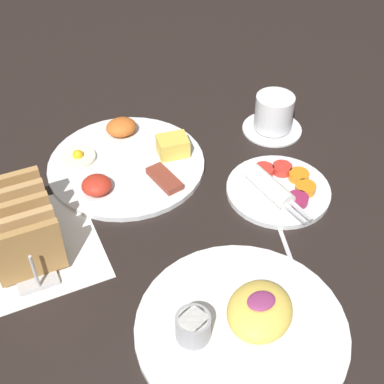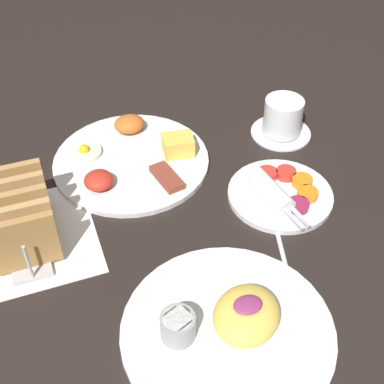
% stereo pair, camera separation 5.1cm
% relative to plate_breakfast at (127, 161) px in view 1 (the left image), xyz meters
% --- Properties ---
extents(ground_plane, '(3.00, 3.00, 0.00)m').
position_rel_plate_breakfast_xyz_m(ground_plane, '(0.02, -0.19, -0.01)').
color(ground_plane, black).
extents(napkin_flat, '(0.22, 0.22, 0.00)m').
position_rel_plate_breakfast_xyz_m(napkin_flat, '(-0.21, -0.13, -0.01)').
color(napkin_flat, white).
rests_on(napkin_flat, ground_plane).
extents(plate_breakfast, '(0.29, 0.29, 0.05)m').
position_rel_plate_breakfast_xyz_m(plate_breakfast, '(0.00, 0.00, 0.00)').
color(plate_breakfast, white).
rests_on(plate_breakfast, ground_plane).
extents(plate_condiments, '(0.18, 0.20, 0.04)m').
position_rel_plate_breakfast_xyz_m(plate_condiments, '(0.22, -0.18, 0.00)').
color(plate_condiments, white).
rests_on(plate_condiments, ground_plane).
extents(plate_foreground, '(0.30, 0.30, 0.06)m').
position_rel_plate_breakfast_xyz_m(plate_foreground, '(0.03, -0.40, 0.00)').
color(plate_foreground, white).
rests_on(plate_foreground, ground_plane).
extents(toast_rack, '(0.10, 0.18, 0.10)m').
position_rel_plate_breakfast_xyz_m(toast_rack, '(-0.21, -0.13, 0.04)').
color(toast_rack, '#B7B7BC').
rests_on(toast_rack, ground_plane).
extents(coffee_cup, '(0.12, 0.12, 0.08)m').
position_rel_plate_breakfast_xyz_m(coffee_cup, '(0.30, -0.02, 0.03)').
color(coffee_cup, white).
rests_on(coffee_cup, ground_plane).
extents(teaspoon, '(0.05, 0.12, 0.01)m').
position_rel_plate_breakfast_xyz_m(teaspoon, '(0.15, -0.33, -0.01)').
color(teaspoon, silver).
rests_on(teaspoon, ground_plane).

